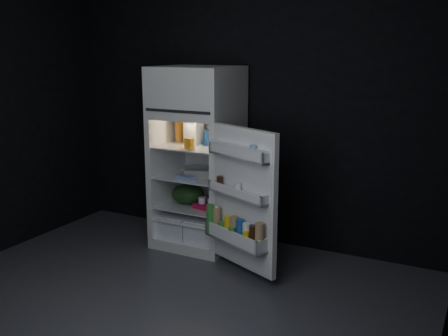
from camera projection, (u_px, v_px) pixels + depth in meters
The scene contains 17 objects.
floor at pixel (158, 306), 4.06m from camera, with size 4.00×3.40×0.00m, color #45454A.
wall_back at pixel (251, 109), 5.22m from camera, with size 4.00×0.00×2.70m, color black.
refrigerator at pixel (198, 151), 5.16m from camera, with size 0.76×0.71×1.78m.
fridge_door at pixel (241, 202), 4.44m from camera, with size 0.74×0.46×1.22m.
milk_jug at pixel (194, 132), 5.09m from camera, with size 0.14×0.14×0.24m, color white.
mayo_jar at pixel (210, 138), 5.08m from camera, with size 0.12×0.12×0.14m, color #1D519E.
jam_jar at pixel (216, 140), 5.02m from camera, with size 0.10×0.10×0.13m, color black.
amber_bottle at pixel (179, 131), 5.25m from camera, with size 0.08×0.08×0.22m, color #C87120.
small_carton at pixel (189, 143), 4.90m from camera, with size 0.08×0.06×0.10m, color orange.
egg_carton at pixel (202, 173), 5.08m from camera, with size 0.32×0.12×0.07m, color gray.
pie at pixel (195, 170), 5.26m from camera, with size 0.28×0.28×0.04m, color tan.
flat_package at pixel (186, 178), 4.98m from camera, with size 0.19×0.10×0.04m, color #7D95C2.
wrapped_pkg at pixel (220, 170), 5.25m from camera, with size 0.13×0.10×0.05m, color beige.
produce_bag at pixel (188, 194), 5.23m from camera, with size 0.34×0.28×0.20m, color #193815.
yogurt_tray at pixel (208, 207), 5.07m from camera, with size 0.26×0.14×0.05m, color #AE0E36.
small_can_red at pixel (218, 196), 5.33m from camera, with size 0.06×0.06×0.09m, color #AE0E36.
small_can_silver at pixel (221, 199), 5.23m from camera, with size 0.07×0.07×0.09m, color #B7B7BB.
Camera 1 is at (2.17, -3.05, 1.97)m, focal length 42.00 mm.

